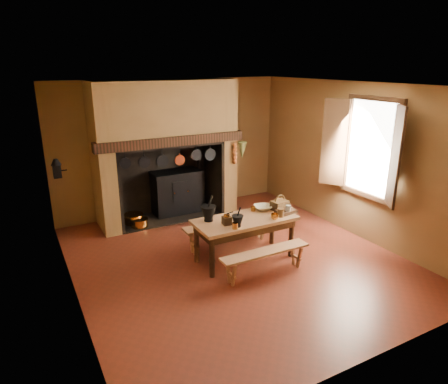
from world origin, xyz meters
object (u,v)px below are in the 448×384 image
work_table (245,225)px  wicker_basket (280,205)px  mixing_bowl (263,208)px  bench_front (265,257)px  coffee_grinder (227,220)px  iron_range (177,191)px

work_table → wicker_basket: bearing=5.8°
work_table → mixing_bowl: bearing=23.1°
work_table → mixing_bowl: 0.53m
work_table → wicker_basket: (0.73, 0.07, 0.20)m
bench_front → coffee_grinder: 0.81m
mixing_bowl → wicker_basket: 0.29m
bench_front → mixing_bowl: mixing_bowl is taller
iron_range → work_table: size_ratio=0.96×
iron_range → coffee_grinder: 2.62m
work_table → coffee_grinder: size_ratio=8.30×
work_table → mixing_bowl: size_ratio=5.50×
bench_front → wicker_basket: (0.73, 0.68, 0.50)m
iron_range → wicker_basket: (0.91, -2.44, 0.32)m
bench_front → iron_range: bearing=93.3°
work_table → wicker_basket: size_ratio=5.51×
coffee_grinder → iron_range: bearing=92.4°
coffee_grinder → mixing_bowl: 0.90m
iron_range → mixing_bowl: bearing=-74.3°
bench_front → mixing_bowl: (0.47, 0.81, 0.45)m
iron_range → work_table: (0.18, -2.52, 0.12)m
work_table → coffee_grinder: (-0.38, -0.08, 0.19)m
coffee_grinder → wicker_basket: 1.12m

